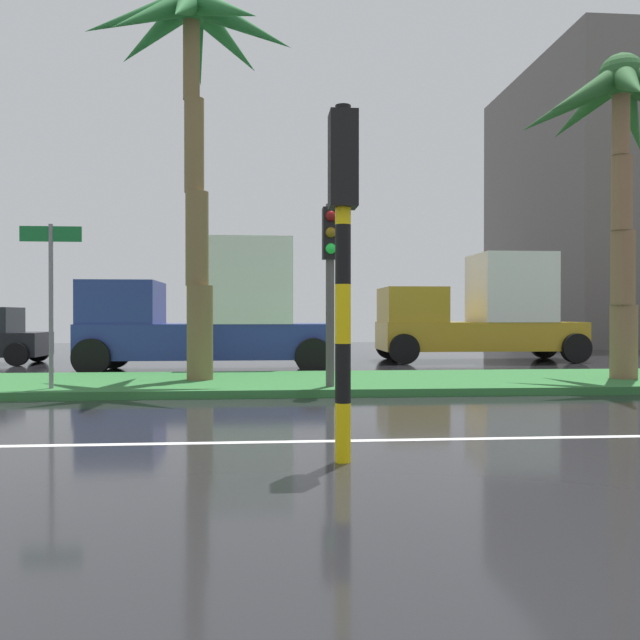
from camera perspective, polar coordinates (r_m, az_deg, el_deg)
ground_plane at (r=15.71m, az=-24.59°, el=-5.23°), size 90.00×42.00×0.10m
median_strip at (r=14.77m, az=-25.92°, el=-5.10°), size 85.50×4.00×0.15m
palm_tree_centre_left at (r=14.98m, az=-11.09°, el=21.12°), size 4.46×4.27×8.35m
palm_tree_centre at (r=15.59m, az=24.57°, el=14.93°), size 4.13×4.21×6.77m
traffic_signal_median_right at (r=12.33m, az=0.89°, el=5.15°), size 0.28×0.43×3.42m
street_name_sign at (r=12.97m, az=-22.30°, el=3.01°), size 1.10×0.08×3.00m
traffic_signal_foreground at (r=6.74m, az=1.98°, el=8.91°), size 0.28×0.43×3.61m
box_truck_lead at (r=17.56m, az=-9.44°, el=0.62°), size 6.40×2.64×3.46m
box_truck_following at (r=21.89m, az=13.78°, el=0.58°), size 6.40×2.64×3.46m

